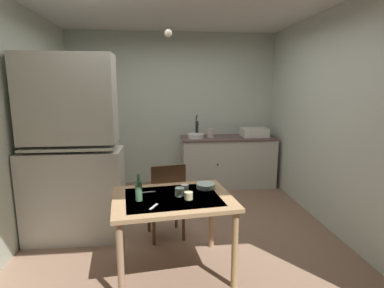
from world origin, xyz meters
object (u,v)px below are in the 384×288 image
(hand_pump, at_px, (197,127))
(hutch_cabinet, at_px, (72,156))
(sink_basin, at_px, (254,132))
(chair_far_side, at_px, (167,199))
(teacup_cream, at_px, (188,196))
(dining_table, at_px, (173,207))
(glass_bottle, at_px, (139,190))
(mixing_bowl_counter, at_px, (196,136))
(serving_bowl_wide, at_px, (206,186))

(hand_pump, bearing_deg, hutch_cabinet, -132.55)
(hutch_cabinet, bearing_deg, hand_pump, 47.45)
(hutch_cabinet, bearing_deg, sink_basin, 33.18)
(hand_pump, height_order, chair_far_side, hand_pump)
(chair_far_side, distance_m, teacup_cream, 0.80)
(dining_table, distance_m, chair_far_side, 0.67)
(hutch_cabinet, relative_size, dining_table, 1.78)
(chair_far_side, distance_m, glass_bottle, 0.83)
(sink_basin, xyz_separation_m, mixing_bowl_counter, (-1.04, -0.05, -0.04))
(serving_bowl_wide, height_order, glass_bottle, glass_bottle)
(dining_table, bearing_deg, hand_pump, 78.13)
(hutch_cabinet, distance_m, dining_table, 1.37)
(sink_basin, relative_size, dining_table, 0.38)
(teacup_cream, bearing_deg, chair_far_side, 104.20)
(mixing_bowl_counter, distance_m, glass_bottle, 2.63)
(mixing_bowl_counter, xyz_separation_m, serving_bowl_wide, (-0.16, -2.23, -0.14))
(mixing_bowl_counter, bearing_deg, sink_basin, 2.76)
(hand_pump, relative_size, dining_table, 0.33)
(dining_table, bearing_deg, glass_bottle, -168.90)
(chair_far_side, distance_m, serving_bowl_wide, 0.64)
(dining_table, distance_m, teacup_cream, 0.20)
(sink_basin, height_order, serving_bowl_wide, sink_basin)
(serving_bowl_wide, bearing_deg, mixing_bowl_counter, 85.80)
(dining_table, height_order, serving_bowl_wide, serving_bowl_wide)
(hutch_cabinet, height_order, sink_basin, hutch_cabinet)
(mixing_bowl_counter, xyz_separation_m, teacup_cream, (-0.36, -2.52, -0.13))
(chair_far_side, xyz_separation_m, teacup_cream, (0.18, -0.72, 0.30))
(chair_far_side, bearing_deg, sink_basin, 49.43)
(teacup_cream, distance_m, glass_bottle, 0.44)
(hutch_cabinet, xyz_separation_m, teacup_cream, (1.22, -0.85, -0.19))
(dining_table, xyz_separation_m, chair_far_side, (-0.04, 0.64, -0.17))
(sink_basin, distance_m, teacup_cream, 2.93)
(hutch_cabinet, relative_size, hand_pump, 5.34)
(hutch_cabinet, relative_size, glass_bottle, 8.39)
(mixing_bowl_counter, bearing_deg, serving_bowl_wide, -94.20)
(dining_table, bearing_deg, chair_far_side, 93.79)
(chair_far_side, xyz_separation_m, glass_bottle, (-0.26, -0.70, 0.36))
(serving_bowl_wide, height_order, teacup_cream, teacup_cream)
(teacup_cream, relative_size, glass_bottle, 0.31)
(hutch_cabinet, bearing_deg, serving_bowl_wide, -21.71)
(hand_pump, xyz_separation_m, teacup_cream, (-0.39, -2.61, -0.26))
(sink_basin, height_order, teacup_cream, sink_basin)
(sink_basin, distance_m, mixing_bowl_counter, 1.04)
(dining_table, relative_size, teacup_cream, 15.20)
(teacup_cream, bearing_deg, hand_pump, 81.42)
(glass_bottle, bearing_deg, chair_far_side, 69.92)
(hutch_cabinet, relative_size, serving_bowl_wide, 11.10)
(serving_bowl_wide, distance_m, teacup_cream, 0.35)
(hutch_cabinet, bearing_deg, teacup_cream, -34.92)
(teacup_cream, bearing_deg, sink_basin, 61.39)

